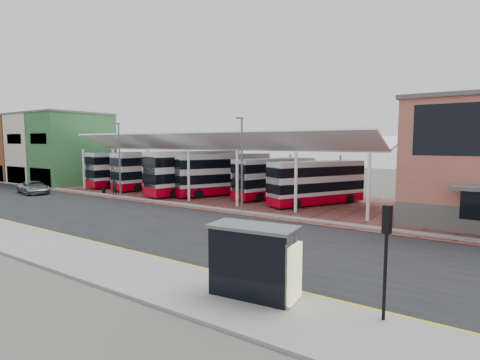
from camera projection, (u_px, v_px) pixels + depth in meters
The scene contains 25 objects.
ground at pixel (173, 222), 28.02m from camera, with size 140.00×140.00×0.00m, color #464843.
road at pixel (163, 225), 27.19m from camera, with size 120.00×14.00×0.02m, color black.
forecourt at pixel (279, 202), 37.62m from camera, with size 72.00×16.00×0.06m, color brown.
sidewalk at pixel (57, 250), 20.59m from camera, with size 120.00×4.00×0.14m, color slate.
north_kerb at pixel (222, 209), 33.12m from camera, with size 120.00×0.80×0.14m, color slate.
yellow_line_near at pixel (90, 243), 22.24m from camera, with size 120.00×0.12×0.01m, color #CABD00.
yellow_line_far at pixel (94, 242), 22.49m from camera, with size 120.00×0.12×0.01m, color #CABD00.
canopy at pixel (221, 144), 42.28m from camera, with size 37.00×11.63×7.07m.
shop_green at pixel (74, 149), 53.28m from camera, with size 6.40×10.20×10.22m.
shop_cream at pixel (49, 148), 56.90m from camera, with size 6.40×10.20×10.22m.
shop_brick at pixel (27, 148), 60.52m from camera, with size 6.40×10.20×10.22m.
shop_ochre at pixel (8, 148), 64.15m from camera, with size 6.40×10.20×10.22m.
lamp_west at pixel (119, 158), 40.56m from camera, with size 0.16×0.90×8.07m.
lamp_east at pixel (242, 162), 31.64m from camera, with size 0.16×0.90×8.07m.
bus_0 at pixel (129, 169), 51.32m from camera, with size 4.22×11.50×4.63m.
bus_1 at pixel (155, 171), 48.31m from camera, with size 3.78×11.46×4.63m.
bus_2 at pixel (194, 173), 43.24m from camera, with size 5.18×12.29×4.94m.
bus_3 at pixel (222, 175), 42.36m from camera, with size 7.16×11.29×4.64m.
bus_4 at pixel (275, 178), 40.21m from camera, with size 5.34×10.52×4.24m.
bus_5 at pixel (317, 183), 35.69m from camera, with size 6.70×9.98×4.14m.
silver_car at pixel (34, 187), 43.76m from camera, with size 2.43×5.27×1.47m, color gray.
pedestrian at pixel (115, 188), 41.91m from camera, with size 0.64×0.42×1.75m, color black.
suitcase at pixel (104, 191), 43.88m from camera, with size 0.33×0.24×0.57m, color black.
bus_shelter at pixel (257, 255), 13.73m from camera, with size 3.54×1.91×2.72m.
traffic_signal_west at pixel (386, 244), 12.06m from camera, with size 0.30×0.27×3.81m.
Camera 1 is at (19.61, -20.02, 5.94)m, focal length 28.00 mm.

